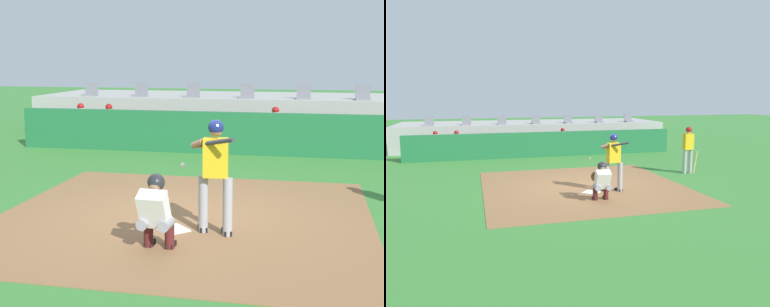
% 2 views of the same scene
% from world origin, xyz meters
% --- Properties ---
extents(ground_plane, '(80.00, 80.00, 0.00)m').
position_xyz_m(ground_plane, '(0.00, 0.00, 0.00)').
color(ground_plane, '#387A33').
extents(dirt_infield, '(6.40, 6.40, 0.01)m').
position_xyz_m(dirt_infield, '(0.00, 0.00, 0.01)').
color(dirt_infield, olive).
rests_on(dirt_infield, ground).
extents(home_plate, '(0.62, 0.62, 0.02)m').
position_xyz_m(home_plate, '(0.00, -0.80, 0.02)').
color(home_plate, white).
rests_on(home_plate, dirt_infield).
extents(batter_at_plate, '(0.75, 0.70, 1.80)m').
position_xyz_m(batter_at_plate, '(0.69, -0.82, 1.04)').
color(batter_at_plate, '#99999E').
rests_on(batter_at_plate, ground).
extents(catcher_crouched, '(0.49, 1.68, 1.13)m').
position_xyz_m(catcher_crouched, '(0.00, -1.71, 0.61)').
color(catcher_crouched, gray).
rests_on(catcher_crouched, ground).
extents(dugout_wall, '(13.00, 0.30, 1.20)m').
position_xyz_m(dugout_wall, '(0.00, 6.50, 0.60)').
color(dugout_wall, '#1E6638').
rests_on(dugout_wall, ground).
extents(dugout_bench, '(11.80, 0.44, 0.45)m').
position_xyz_m(dugout_bench, '(0.00, 7.50, 0.23)').
color(dugout_bench, olive).
rests_on(dugout_bench, ground).
extents(dugout_player_0, '(0.49, 0.70, 1.30)m').
position_xyz_m(dugout_player_0, '(-5.13, 7.34, 0.67)').
color(dugout_player_0, '#939399').
rests_on(dugout_player_0, ground).
extents(dugout_player_1, '(0.49, 0.70, 1.30)m').
position_xyz_m(dugout_player_1, '(-4.17, 7.34, 0.67)').
color(dugout_player_1, '#939399').
rests_on(dugout_player_1, ground).
extents(dugout_player_2, '(0.49, 0.70, 1.30)m').
position_xyz_m(dugout_player_2, '(1.08, 7.34, 0.67)').
color(dugout_player_2, '#939399').
rests_on(dugout_player_2, ground).
extents(stands_platform, '(15.00, 4.40, 1.40)m').
position_xyz_m(stands_platform, '(0.00, 10.90, 0.70)').
color(stands_platform, '#9E9E99').
rests_on(stands_platform, ground).
extents(stadium_seat_0, '(0.46, 0.46, 0.48)m').
position_xyz_m(stadium_seat_0, '(-5.57, 9.38, 1.53)').
color(stadium_seat_0, slate).
rests_on(stadium_seat_0, stands_platform).
extents(stadium_seat_1, '(0.46, 0.46, 0.48)m').
position_xyz_m(stadium_seat_1, '(-3.71, 9.38, 1.53)').
color(stadium_seat_1, slate).
rests_on(stadium_seat_1, stands_platform).
extents(stadium_seat_2, '(0.46, 0.46, 0.48)m').
position_xyz_m(stadium_seat_2, '(-1.86, 9.38, 1.53)').
color(stadium_seat_2, slate).
rests_on(stadium_seat_2, stands_platform).
extents(stadium_seat_3, '(0.46, 0.46, 0.48)m').
position_xyz_m(stadium_seat_3, '(0.00, 9.38, 1.53)').
color(stadium_seat_3, slate).
rests_on(stadium_seat_3, stands_platform).
extents(stadium_seat_4, '(0.46, 0.46, 0.48)m').
position_xyz_m(stadium_seat_4, '(1.86, 9.38, 1.53)').
color(stadium_seat_4, slate).
rests_on(stadium_seat_4, stands_platform).
extents(stadium_seat_5, '(0.46, 0.46, 0.48)m').
position_xyz_m(stadium_seat_5, '(3.71, 9.38, 1.53)').
color(stadium_seat_5, slate).
rests_on(stadium_seat_5, stands_platform).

